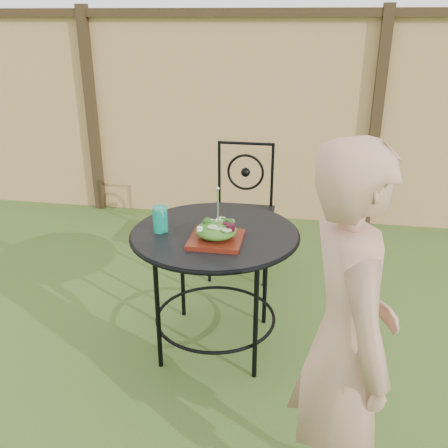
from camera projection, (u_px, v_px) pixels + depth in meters
name	position (u px, v px, depth m)	size (l,w,h in m)	color
ground	(166.00, 349.00, 2.92)	(60.00, 60.00, 0.00)	#294516
fence	(228.00, 117.00, 4.55)	(8.00, 0.12, 1.90)	#EDB575
patio_table	(215.00, 254.00, 2.75)	(0.92, 0.92, 0.72)	black
patio_chair	(242.00, 207.00, 3.68)	(0.46, 0.46, 0.95)	black
diner	(345.00, 343.00, 1.75)	(0.54, 0.35, 1.48)	tan
salad_plate	(216.00, 239.00, 2.58)	(0.27, 0.27, 0.02)	#4E0D0B
salad	(216.00, 230.00, 2.56)	(0.21, 0.21, 0.08)	#235614
fork	(218.00, 207.00, 2.50)	(0.01, 0.01, 0.18)	silver
drinking_glass	(160.00, 219.00, 2.68)	(0.08, 0.08, 0.14)	#0D9776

